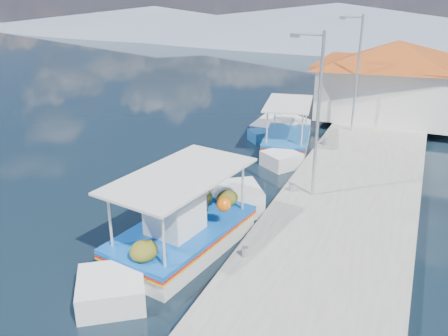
% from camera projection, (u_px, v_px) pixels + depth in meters
% --- Properties ---
extents(ground, '(160.00, 160.00, 0.00)m').
position_uv_depth(ground, '(180.00, 206.00, 17.88)').
color(ground, black).
rests_on(ground, ground).
extents(quay, '(5.00, 44.00, 0.50)m').
position_uv_depth(quay, '(362.00, 170.00, 20.71)').
color(quay, '#AAA69F').
rests_on(quay, ground).
extents(bollards, '(0.20, 17.20, 0.30)m').
position_uv_depth(bollards, '(312.00, 160.00, 20.70)').
color(bollards, '#A5A8AD').
rests_on(bollards, quay).
extents(main_caique, '(3.47, 8.71, 2.90)m').
position_uv_depth(main_caique, '(184.00, 233.00, 14.90)').
color(main_caique, white).
rests_on(main_caique, ground).
extents(caique_green_canopy, '(2.99, 7.06, 2.69)m').
position_uv_depth(caique_green_canopy, '(287.00, 141.00, 23.93)').
color(caique_green_canopy, white).
rests_on(caique_green_canopy, ground).
extents(caique_blue_hull, '(1.66, 5.58, 0.99)m').
position_uv_depth(caique_blue_hull, '(273.00, 126.00, 26.82)').
color(caique_blue_hull, '#1A5B9E').
rests_on(caique_blue_hull, ground).
extents(harbor_building, '(10.49, 10.49, 4.40)m').
position_uv_depth(harbor_building, '(394.00, 77.00, 27.33)').
color(harbor_building, silver).
rests_on(harbor_building, quay).
extents(lamp_post_near, '(1.21, 0.14, 6.00)m').
position_uv_depth(lamp_post_near, '(316.00, 108.00, 16.48)').
color(lamp_post_near, '#A5A8AD').
rests_on(lamp_post_near, quay).
extents(lamp_post_far, '(1.21, 0.14, 6.00)m').
position_uv_depth(lamp_post_far, '(356.00, 68.00, 24.15)').
color(lamp_post_far, '#A5A8AD').
rests_on(lamp_post_far, quay).
extents(mountain_ridge, '(171.40, 96.00, 5.50)m').
position_uv_depth(mountain_ridge, '(423.00, 29.00, 62.39)').
color(mountain_ridge, slate).
rests_on(mountain_ridge, ground).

